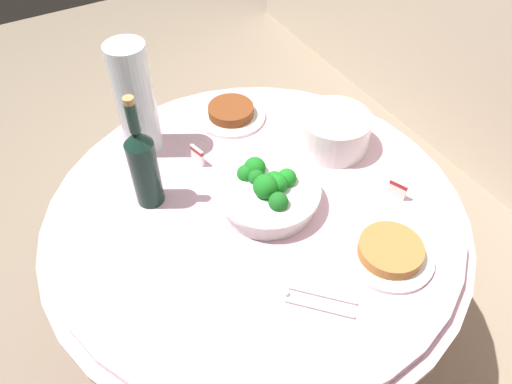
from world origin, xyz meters
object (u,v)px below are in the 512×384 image
at_px(serving_tongs, 318,301).
at_px(label_placard_mid, 398,188).
at_px(food_plate_stir_fry, 231,113).
at_px(decorative_fruit_vase, 136,103).
at_px(label_placard_front, 197,155).
at_px(plate_stack, 334,132).
at_px(food_plate_peanuts, 390,252).
at_px(wine_bottle, 143,165).
at_px(broccoli_bowl, 268,192).

height_order(serving_tongs, label_placard_mid, label_placard_mid).
bearing_deg(food_plate_stir_fry, label_placard_mid, 23.41).
xyz_separation_m(decorative_fruit_vase, label_placard_mid, (0.54, 0.52, -0.13)).
distance_m(serving_tongs, label_placard_front, 0.56).
relative_size(plate_stack, food_plate_peanuts, 0.95).
height_order(plate_stack, food_plate_peanuts, plate_stack).
relative_size(food_plate_peanuts, food_plate_stir_fry, 1.00).
distance_m(decorative_fruit_vase, label_placard_mid, 0.76).
height_order(plate_stack, food_plate_stir_fry, plate_stack).
relative_size(decorative_fruit_vase, label_placard_front, 6.18).
height_order(serving_tongs, food_plate_stir_fry, food_plate_stir_fry).
height_order(food_plate_stir_fry, label_placard_mid, label_placard_mid).
distance_m(plate_stack, label_placard_front, 0.41).
distance_m(food_plate_stir_fry, label_placard_mid, 0.58).
bearing_deg(serving_tongs, wine_bottle, -156.44).
distance_m(broccoli_bowl, wine_bottle, 0.33).
xyz_separation_m(wine_bottle, label_placard_mid, (0.32, 0.59, -0.10)).
bearing_deg(wine_bottle, broccoli_bowl, 57.70).
bearing_deg(wine_bottle, label_placard_mid, 61.20).
bearing_deg(serving_tongs, label_placard_front, -175.95).
bearing_deg(plate_stack, food_plate_peanuts, -16.85).
bearing_deg(wine_bottle, label_placard_front, 111.95).
bearing_deg(label_placard_mid, food_plate_peanuts, -45.61).
relative_size(wine_bottle, label_placard_mid, 6.11).
bearing_deg(plate_stack, wine_bottle, -96.60).
bearing_deg(broccoli_bowl, wine_bottle, -122.30).
relative_size(wine_bottle, label_placard_front, 6.11).
height_order(decorative_fruit_vase, label_placard_front, decorative_fruit_vase).
xyz_separation_m(serving_tongs, food_plate_peanuts, (-0.02, 0.22, 0.01)).
height_order(wine_bottle, serving_tongs, wine_bottle).
bearing_deg(food_plate_peanuts, decorative_fruit_vase, -151.59).
distance_m(serving_tongs, food_plate_peanuts, 0.23).
relative_size(food_plate_peanuts, label_placard_front, 4.00).
distance_m(wine_bottle, serving_tongs, 0.55).
distance_m(food_plate_peanuts, label_placard_front, 0.60).
bearing_deg(decorative_fruit_vase, label_placard_front, 36.43).
xyz_separation_m(plate_stack, serving_tongs, (0.42, -0.35, -0.05)).
bearing_deg(plate_stack, broccoli_bowl, -70.18).
distance_m(serving_tongs, label_placard_mid, 0.41).
xyz_separation_m(food_plate_peanuts, label_placard_front, (-0.54, -0.26, 0.01)).
bearing_deg(food_plate_stir_fry, serving_tongs, -11.64).
bearing_deg(food_plate_peanuts, label_placard_mid, 134.39).
height_order(food_plate_peanuts, label_placard_front, label_placard_front).
bearing_deg(food_plate_peanuts, serving_tongs, -85.32).
xyz_separation_m(decorative_fruit_vase, food_plate_peanuts, (0.69, 0.37, -0.14)).
height_order(decorative_fruit_vase, serving_tongs, decorative_fruit_vase).
relative_size(serving_tongs, label_placard_mid, 2.63).
relative_size(broccoli_bowl, label_placard_mid, 5.09).
bearing_deg(label_placard_mid, label_placard_front, -133.50).
xyz_separation_m(plate_stack, label_placard_mid, (0.26, 0.03, -0.02)).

